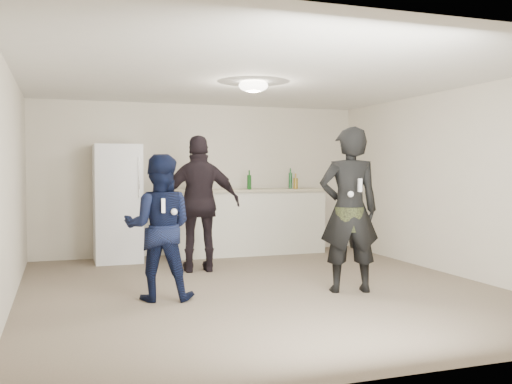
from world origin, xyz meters
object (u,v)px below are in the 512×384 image
object	(u,v)px
shaker	(189,184)
man	(159,227)
counter	(247,223)
spectator	(200,204)
fridge	(118,203)
woman	(349,210)

from	to	relation	value
shaker	man	distance (m)	3.05
counter	spectator	bearing A→B (deg)	-130.58
counter	spectator	xyz separation A→B (m)	(-1.11, -1.30, 0.42)
shaker	man	size ratio (longest dim) A/B	0.11
fridge	man	size ratio (longest dim) A/B	1.13
man	spectator	world-z (taller)	spectator
woman	spectator	size ratio (longest dim) A/B	1.01
fridge	shaker	size ratio (longest dim) A/B	10.59
woman	spectator	bearing A→B (deg)	-40.62
spectator	fridge	bearing A→B (deg)	-43.16
fridge	woman	world-z (taller)	woman
woman	man	bearing A→B (deg)	4.94
fridge	man	distance (m)	2.76
counter	woman	world-z (taller)	woman
spectator	shaker	bearing A→B (deg)	-88.29
man	woman	bearing A→B (deg)	-173.42
woman	spectator	xyz separation A→B (m)	(-1.34, 1.83, -0.01)
spectator	man	bearing A→B (deg)	69.16
man	spectator	xyz separation A→B (m)	(0.82, 1.52, 0.15)
fridge	shaker	bearing A→B (deg)	5.98
counter	shaker	xyz separation A→B (m)	(-0.98, 0.05, 0.65)
man	woman	xyz separation A→B (m)	(2.16, -0.32, 0.16)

